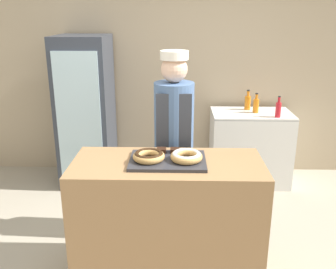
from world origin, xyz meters
TOP-DOWN VIEW (x-y plane):
  - wall_back at (0.00, 2.13)m, footprint 8.00×0.06m
  - display_counter at (0.00, 0.00)m, footprint 1.41×0.62m
  - serving_tray at (0.00, 0.00)m, footprint 0.55×0.38m
  - donut_chocolate_glaze at (-0.14, -0.02)m, footprint 0.23×0.23m
  - donut_light_glaze at (0.14, -0.02)m, footprint 0.23×0.23m
  - brownie_back_left at (-0.05, 0.14)m, footprint 0.07×0.07m
  - brownie_back_right at (0.05, 0.14)m, footprint 0.07×0.07m
  - baker_person at (0.04, 0.56)m, footprint 0.34×0.34m
  - beverage_fridge at (-1.01, 1.73)m, footprint 0.59×0.69m
  - chest_freezer at (0.94, 1.73)m, footprint 0.93×0.57m
  - bottle_red at (1.19, 1.54)m, footprint 0.06×0.06m
  - bottle_orange at (0.91, 1.87)m, footprint 0.07×0.07m
  - bottle_orange_b at (0.98, 1.73)m, footprint 0.07×0.07m

SIDE VIEW (x-z plane):
  - chest_freezer at x=0.94m, z-range 0.00..0.88m
  - display_counter at x=0.00m, z-range 0.00..0.95m
  - beverage_fridge at x=-1.01m, z-range 0.00..1.75m
  - baker_person at x=0.04m, z-range 0.06..1.76m
  - serving_tray at x=0.00m, z-range 0.95..0.98m
  - bottle_orange_b at x=0.98m, z-range 0.85..1.08m
  - bottle_orange at x=0.91m, z-range 0.85..1.09m
  - bottle_red at x=1.19m, z-range 0.85..1.09m
  - brownie_back_left at x=-0.05m, z-range 0.98..1.01m
  - brownie_back_right at x=0.05m, z-range 0.98..1.01m
  - donut_chocolate_glaze at x=-0.14m, z-range 0.98..1.04m
  - donut_light_glaze at x=0.14m, z-range 0.98..1.04m
  - wall_back at x=0.00m, z-range 0.00..2.70m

